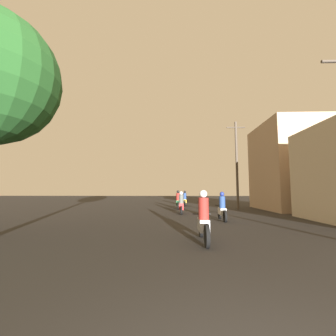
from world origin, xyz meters
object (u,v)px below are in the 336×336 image
(building_right_far, at_px, (294,167))
(utility_pole_far, at_px, (237,163))
(motorcycle_yellow, at_px, (185,200))
(motorcycle_silver, at_px, (204,221))
(motorcycle_white, at_px, (222,209))
(motorcycle_red, at_px, (181,205))
(motorcycle_green, at_px, (178,201))

(building_right_far, distance_m, utility_pole_far, 4.66)
(building_right_far, bearing_deg, motorcycle_yellow, 153.95)
(motorcycle_silver, height_order, motorcycle_white, motorcycle_silver)
(motorcycle_white, xyz_separation_m, motorcycle_red, (-2.09, 3.29, 0.00))
(motorcycle_silver, relative_size, building_right_far, 0.30)
(building_right_far, bearing_deg, motorcycle_silver, -127.66)
(motorcycle_silver, xyz_separation_m, motorcycle_white, (1.60, 5.02, -0.04))
(motorcycle_green, bearing_deg, motorcycle_silver, -80.88)
(motorcycle_silver, distance_m, motorcycle_yellow, 16.02)
(motorcycle_green, bearing_deg, motorcycle_red, -81.41)
(utility_pole_far, bearing_deg, building_right_far, -4.93)
(motorcycle_yellow, bearing_deg, utility_pole_far, -42.51)
(motorcycle_red, height_order, motorcycle_green, motorcycle_green)
(motorcycle_silver, height_order, motorcycle_red, motorcycle_silver)
(motorcycle_red, distance_m, motorcycle_green, 3.78)
(motorcycle_white, bearing_deg, motorcycle_silver, -97.73)
(motorcycle_white, distance_m, motorcycle_red, 3.90)
(motorcycle_red, xyz_separation_m, motorcycle_yellow, (0.56, 7.71, 0.01))
(motorcycle_silver, height_order, utility_pole_far, utility_pole_far)
(motorcycle_green, distance_m, building_right_far, 10.10)
(motorcycle_red, distance_m, building_right_far, 10.48)
(motorcycle_red, bearing_deg, building_right_far, 20.59)
(motorcycle_white, height_order, utility_pole_far, utility_pole_far)
(motorcycle_white, height_order, motorcycle_yellow, motorcycle_yellow)
(motorcycle_red, relative_size, motorcycle_green, 0.99)
(motorcycle_white, distance_m, motorcycle_yellow, 11.11)
(motorcycle_green, xyz_separation_m, motorcycle_yellow, (0.73, 3.93, -0.01))
(motorcycle_red, distance_m, motorcycle_yellow, 7.73)
(motorcycle_white, height_order, motorcycle_green, motorcycle_green)
(motorcycle_silver, xyz_separation_m, motorcycle_green, (-0.66, 12.09, -0.01))
(utility_pole_far, bearing_deg, motorcycle_silver, -109.95)
(motorcycle_silver, bearing_deg, motorcycle_white, 72.37)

